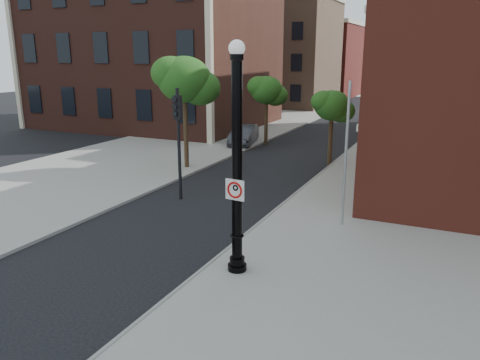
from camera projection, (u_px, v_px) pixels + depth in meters
The scene contains 16 objects.
ground at pixel (147, 258), 14.34m from camera, with size 120.00×120.00×0.00m, color black.
sidewalk_right at pixel (394, 194), 20.61m from camera, with size 8.00×60.00×0.12m, color gray.
sidewalk_left at pixel (193, 140), 33.75m from camera, with size 10.00×50.00×0.12m, color gray.
curb_edge at pixel (308, 184), 22.23m from camera, with size 0.10×60.00×0.14m, color gray.
victorian_building at pixel (155, 21), 39.58m from camera, with size 18.60×14.60×17.95m.
bg_building_tan_a at pixel (281, 55), 56.17m from camera, with size 12.00×12.00×12.00m, color brown.
bg_building_red at pixel (314, 62), 68.68m from camera, with size 12.00×12.00×10.00m, color maroon.
lamppost at pixel (237, 173), 12.54m from camera, with size 0.54×0.54×6.40m.
no_parking_sign at pixel (235, 190), 12.50m from camera, with size 0.58×0.10×0.58m.
parked_car at pixel (244, 135), 32.11m from camera, with size 1.46×4.17×1.38m, color #2E2F33.
traffic_signal_left at pixel (178, 126), 19.37m from camera, with size 0.33×0.40×4.72m.
traffic_signal_right at pixel (364, 135), 19.05m from camera, with size 0.28×0.35×4.24m.
utility_pole at pixel (346, 157), 16.21m from camera, with size 0.10×0.10×5.19m, color #999999.
street_tree_a at pixel (185, 81), 24.28m from camera, with size 3.32×3.00×5.97m.
street_tree_b at pixel (267, 91), 31.35m from camera, with size 2.58×2.33×4.65m.
street_tree_c at pixel (333, 107), 25.63m from camera, with size 2.31×2.08×4.16m.
Camera 1 is at (8.20, -10.77, 6.04)m, focal length 35.00 mm.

